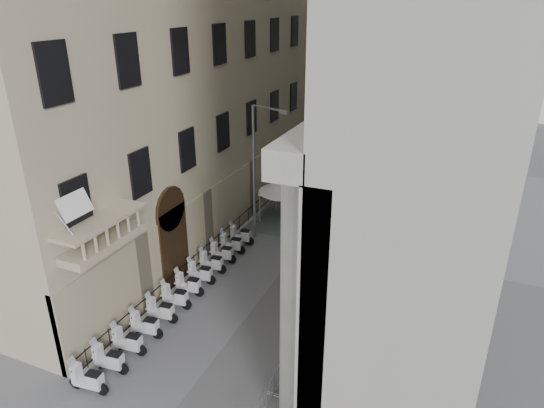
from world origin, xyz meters
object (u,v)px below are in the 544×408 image
Objects in this scene: pedestrian_a at (339,176)px; pedestrian_b at (389,163)px; street_lamp at (258,162)px; security_tent at (284,185)px; info_kiosk at (289,201)px; scooter_0 at (90,391)px.

pedestrian_b is at bearing -143.02° from pedestrian_a.
pedestrian_a is (2.28, 10.99, -4.22)m from street_lamp.
pedestrian_a is at bearing 96.58° from pedestrian_b.
security_tent is 7.77m from pedestrian_a.
street_lamp is at bearing -71.53° from info_kiosk.
scooter_0 is 0.94× the size of pedestrian_b.
pedestrian_a reaches higher than info_kiosk.
info_kiosk is (0.38, 4.35, -4.23)m from street_lamp.
street_lamp is 11.99m from pedestrian_a.
street_lamp is at bearing -94.57° from security_tent.
security_tent reaches higher than info_kiosk.
security_tent reaches higher than pedestrian_a.
pedestrian_a is 1.22× the size of pedestrian_b.
street_lamp reaches higher than scooter_0.
security_tent is 0.42× the size of street_lamp.
scooter_0 is 0.42× the size of security_tent.
info_kiosk is 1.20× the size of pedestrian_b.
street_lamp reaches higher than info_kiosk.
pedestrian_b is at bearing -16.84° from scooter_0.
pedestrian_a is at bearing -12.44° from scooter_0.
security_tent is at bearing 51.46° from pedestrian_a.
pedestrian_a is (1.99, 7.37, -1.47)m from security_tent.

